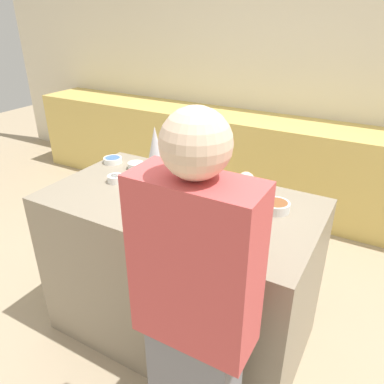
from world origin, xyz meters
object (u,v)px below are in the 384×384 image
at_px(decorative_tree, 156,152).
at_px(candy_bowl_beside_tree, 136,165).
at_px(candy_bowl_center_rear, 187,179).
at_px(candy_bowl_near_tray_right, 230,195).
at_px(candy_bowl_behind_tray, 113,160).
at_px(candy_bowl_far_right, 115,178).
at_px(person, 196,322).
at_px(gingerbread_house, 188,200).
at_px(baking_tray, 188,220).
at_px(candy_bowl_near_tray_left, 276,206).

bearing_deg(decorative_tree, candy_bowl_beside_tree, 167.09).
relative_size(candy_bowl_center_rear, candy_bowl_near_tray_right, 0.91).
bearing_deg(candy_bowl_center_rear, candy_bowl_behind_tray, 176.00).
bearing_deg(candy_bowl_center_rear, decorative_tree, -177.61).
xyz_separation_m(candy_bowl_behind_tray, candy_bowl_near_tray_right, (0.90, -0.09, 0.00)).
xyz_separation_m(candy_bowl_beside_tree, candy_bowl_near_tray_right, (0.70, -0.09, 0.00)).
distance_m(candy_bowl_center_rear, candy_bowl_behind_tray, 0.60).
relative_size(candy_bowl_far_right, person, 0.06).
height_order(gingerbread_house, person, person).
xyz_separation_m(gingerbread_house, candy_bowl_behind_tray, (-0.82, 0.41, -0.09)).
bearing_deg(decorative_tree, baking_tray, -39.87).
bearing_deg(person, candy_bowl_behind_tray, 142.00).
height_order(candy_bowl_far_right, candy_bowl_near_tray_left, candy_bowl_near_tray_left).
relative_size(baking_tray, decorative_tree, 1.20).
bearing_deg(candy_bowl_far_right, decorative_tree, 46.75).
xyz_separation_m(decorative_tree, candy_bowl_near_tray_right, (0.51, -0.04, -0.14)).
relative_size(candy_bowl_center_rear, candy_bowl_near_tray_left, 0.71).
xyz_separation_m(gingerbread_house, person, (0.30, -0.46, -0.22)).
relative_size(candy_bowl_center_rear, candy_bowl_behind_tray, 0.81).
height_order(candy_bowl_far_right, candy_bowl_near_tray_right, same).
bearing_deg(gingerbread_house, person, -57.17).
distance_m(candy_bowl_far_right, candy_bowl_beside_tree, 0.23).
distance_m(baking_tray, candy_bowl_behind_tray, 0.91).
bearing_deg(candy_bowl_far_right, candy_bowl_near_tray_right, 11.38).
height_order(candy_bowl_center_rear, candy_bowl_behind_tray, candy_bowl_center_rear).
bearing_deg(decorative_tree, candy_bowl_center_rear, 2.39).
relative_size(gingerbread_house, candy_bowl_beside_tree, 2.56).
xyz_separation_m(candy_bowl_far_right, candy_bowl_beside_tree, (-0.02, 0.22, -0.00)).
relative_size(candy_bowl_far_right, candy_bowl_behind_tray, 0.77).
bearing_deg(candy_bowl_near_tray_left, candy_bowl_near_tray_right, 178.15).
height_order(decorative_tree, candy_bowl_behind_tray, decorative_tree).
relative_size(decorative_tree, candy_bowl_near_tray_right, 2.95).
bearing_deg(candy_bowl_far_right, gingerbread_house, -16.57).
relative_size(candy_bowl_behind_tray, candy_bowl_beside_tree, 1.20).
bearing_deg(candy_bowl_center_rear, baking_tray, -59.15).
distance_m(decorative_tree, candy_bowl_near_tray_left, 0.78).
xyz_separation_m(candy_bowl_far_right, person, (0.90, -0.64, -0.13)).
relative_size(gingerbread_house, candy_bowl_near_tray_left, 1.86).
xyz_separation_m(baking_tray, gingerbread_house, (0.00, 0.00, 0.11)).
relative_size(baking_tray, candy_bowl_beside_tree, 3.78).
height_order(candy_bowl_near_tray_left, candy_bowl_near_tray_right, candy_bowl_near_tray_left).
distance_m(decorative_tree, candy_bowl_center_rear, 0.25).
height_order(baking_tray, candy_bowl_far_right, candy_bowl_far_right).
bearing_deg(candy_bowl_behind_tray, baking_tray, -26.67).
height_order(candy_bowl_near_tray_left, person, person).
bearing_deg(person, candy_bowl_near_tray_right, 105.78).
xyz_separation_m(candy_bowl_center_rear, candy_bowl_beside_tree, (-0.40, 0.03, -0.00)).
relative_size(gingerbread_house, decorative_tree, 0.82).
distance_m(baking_tray, candy_bowl_far_right, 0.63).
relative_size(gingerbread_house, person, 0.16).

